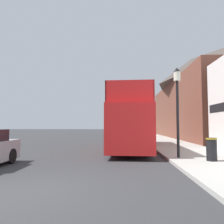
# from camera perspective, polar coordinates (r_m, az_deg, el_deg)

# --- Properties ---
(ground_plane) EXTENTS (144.00, 144.00, 0.00)m
(ground_plane) POSITION_cam_1_polar(r_m,az_deg,el_deg) (26.53, -2.89, -7.16)
(ground_plane) COLOR #333335
(sidewalk) EXTENTS (3.96, 108.00, 0.14)m
(sidewalk) POSITION_cam_1_polar(r_m,az_deg,el_deg) (23.77, 12.79, -7.33)
(sidewalk) COLOR #ADAAA3
(sidewalk) RESTS_ON ground_plane
(brick_terrace_rear) EXTENTS (6.00, 23.53, 10.44)m
(brick_terrace_rear) POSITION_cam_1_polar(r_m,az_deg,el_deg) (30.29, 20.20, 3.39)
(brick_terrace_rear) COLOR brown
(brick_terrace_rear) RESTS_ON ground_plane
(tour_bus) EXTENTS (2.88, 10.74, 3.92)m
(tour_bus) POSITION_cam_1_polar(r_m,az_deg,el_deg) (15.66, 4.79, -3.11)
(tour_bus) COLOR red
(tour_bus) RESTS_ON ground_plane
(parked_car_ahead_of_bus) EXTENTS (1.75, 4.15, 1.46)m
(parked_car_ahead_of_bus) POSITION_cam_1_polar(r_m,az_deg,el_deg) (24.54, 5.20, -5.84)
(parked_car_ahead_of_bus) COLOR maroon
(parked_car_ahead_of_bus) RESTS_ON ground_plane
(lamp_post_nearest) EXTENTS (0.35, 0.35, 4.40)m
(lamp_post_nearest) POSITION_cam_1_polar(r_m,az_deg,el_deg) (11.20, 16.69, 4.39)
(lamp_post_nearest) COLOR black
(lamp_post_nearest) RESTS_ON sidewalk
(lamp_post_second) EXTENTS (0.35, 0.35, 4.80)m
(lamp_post_second) POSITION_cam_1_polar(r_m,az_deg,el_deg) (20.87, 9.58, 1.35)
(lamp_post_second) COLOR black
(lamp_post_second) RESTS_ON sidewalk
(lamp_post_third) EXTENTS (0.35, 0.35, 4.51)m
(lamp_post_third) POSITION_cam_1_polar(r_m,az_deg,el_deg) (30.68, 7.58, -0.54)
(lamp_post_third) COLOR black
(lamp_post_third) RESTS_ON sidewalk
(litter_bin) EXTENTS (0.48, 0.48, 1.00)m
(litter_bin) POSITION_cam_1_polar(r_m,az_deg,el_deg) (10.59, 24.56, -8.69)
(litter_bin) COLOR black
(litter_bin) RESTS_ON sidewalk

